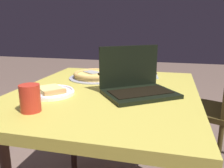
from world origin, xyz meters
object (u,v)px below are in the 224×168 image
Objects in this scene: laptop at (137,85)px; drink_cup at (30,98)px; chair_far at (214,103)px; pizza_tray at (96,75)px; pizza_plate at (51,92)px; table_knife at (156,74)px; dining_table at (106,103)px.

laptop is 3.77× the size of drink_cup.
chair_far is (0.80, -0.51, -0.32)m from laptop.
pizza_tray is at bearing 123.41° from chair_far.
chair_far is at bearing -37.16° from drink_cup.
laptop reaches higher than pizza_tray.
chair_far is (0.92, -0.91, -0.29)m from pizza_plate.
table_knife is (0.58, -0.46, -0.01)m from pizza_plate.
dining_table is 1.05m from chair_far.
dining_table is 0.20m from laptop.
laptop is 1.00m from chair_far.
laptop is at bearing 172.42° from table_knife.
drink_cup is at bearing 150.84° from dining_table.
dining_table is 1.24× the size of chair_far.
drink_cup is at bearing 152.17° from table_knife.
laptop reaches higher than dining_table.
chair_far is (1.15, -0.87, -0.33)m from drink_cup.
dining_table is 0.50m from table_knife.
pizza_tray is (0.39, -0.10, 0.01)m from pizza_plate.
table_knife is at bearing -27.83° from drink_cup.
table_knife is 1.94× the size of drink_cup.
laptop is 0.41m from pizza_tray.
pizza_tray reaches higher than pizza_plate.
pizza_plate is 1.10× the size of table_knife.
pizza_tray is (0.28, 0.30, -0.03)m from laptop.
pizza_tray is at bearing 47.06° from laptop.
dining_table is at bearing -151.85° from pizza_tray.
chair_far is at bearing -56.59° from pizza_tray.
laptop reaches higher than chair_far.
dining_table is at bearing 153.29° from table_knife.
pizza_plate is 0.40m from pizza_tray.
laptop is 1.95× the size of table_knife.
drink_cup is (-0.36, 0.20, 0.12)m from dining_table.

